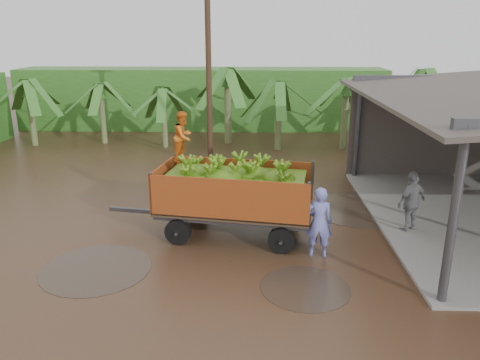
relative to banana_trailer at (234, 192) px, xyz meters
The scene contains 7 objects.
ground 1.47m from the banana_trailer, 164.14° to the left, with size 100.00×100.00×0.00m, color black.
hedge_north 16.38m from the banana_trailer, 99.11° to the left, with size 22.00×3.00×3.60m, color #2D661E.
banana_trailer is the anchor object (origin of this frame).
man_blue 2.64m from the banana_trailer, 29.83° to the right, with size 0.70×0.46×1.92m, color #6C73C5.
man_grey 5.21m from the banana_trailer, ahead, with size 1.11×0.46×1.89m, color gray.
utility_pole 7.95m from the banana_trailer, 100.40° to the left, with size 1.20×0.24×8.08m.
banana_plants 8.55m from the banana_trailer, 126.63° to the left, with size 24.98×21.15×4.07m.
Camera 1 is at (1.12, -12.82, 5.71)m, focal length 35.00 mm.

